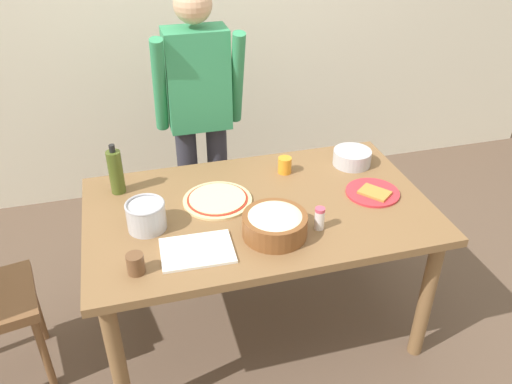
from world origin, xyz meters
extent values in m
plane|color=brown|center=(0.00, 0.00, 0.00)|extent=(8.00, 8.00, 0.00)
cube|color=silver|center=(0.00, 1.60, 1.30)|extent=(5.60, 0.10, 2.60)
cube|color=brown|center=(0.00, 0.00, 0.74)|extent=(1.60, 0.96, 0.04)
cylinder|color=brown|center=(-0.72, -0.40, 0.36)|extent=(0.07, 0.07, 0.72)
cylinder|color=brown|center=(0.72, -0.40, 0.36)|extent=(0.07, 0.07, 0.72)
cylinder|color=brown|center=(-0.72, 0.40, 0.36)|extent=(0.07, 0.07, 0.72)
cylinder|color=brown|center=(0.72, 0.40, 0.36)|extent=(0.07, 0.07, 0.72)
cylinder|color=#2D2D38|center=(-0.23, 0.76, 0.42)|extent=(0.12, 0.12, 0.85)
cylinder|color=#2D2D38|center=(-0.05, 0.76, 0.42)|extent=(0.12, 0.12, 0.85)
cube|color=#338C59|center=(-0.14, 0.76, 1.12)|extent=(0.34, 0.20, 0.55)
cylinder|color=#338C59|center=(-0.35, 0.71, 1.12)|extent=(0.07, 0.21, 0.55)
cylinder|color=#338C59|center=(0.07, 0.71, 1.12)|extent=(0.07, 0.21, 0.55)
sphere|color=tan|center=(-0.14, 0.76, 1.52)|extent=(0.20, 0.20, 0.20)
cylinder|color=brown|center=(-1.05, -0.14, 0.23)|extent=(0.04, 0.04, 0.45)
cylinder|color=brown|center=(-1.11, 0.19, 0.23)|extent=(0.04, 0.04, 0.45)
cylinder|color=beige|center=(-0.18, 0.09, 0.77)|extent=(0.33, 0.33, 0.01)
cylinder|color=#B22D1E|center=(-0.18, 0.09, 0.77)|extent=(0.29, 0.29, 0.00)
cylinder|color=beige|center=(-0.18, 0.09, 0.78)|extent=(0.27, 0.27, 0.00)
cylinder|color=red|center=(0.56, -0.04, 0.77)|extent=(0.26, 0.26, 0.01)
cube|color=#CC8438|center=(0.56, -0.06, 0.78)|extent=(0.17, 0.17, 0.01)
cylinder|color=brown|center=(0.01, -0.23, 0.81)|extent=(0.28, 0.28, 0.10)
ellipsoid|color=beige|center=(0.01, -0.23, 0.85)|extent=(0.25, 0.25, 0.05)
cylinder|color=#B7B7BC|center=(0.59, 0.26, 0.80)|extent=(0.20, 0.20, 0.08)
cylinder|color=#47561E|center=(-0.63, 0.31, 0.87)|extent=(0.07, 0.07, 0.22)
cylinder|color=black|center=(-0.63, 0.31, 1.00)|extent=(0.03, 0.03, 0.04)
cylinder|color=#B7B7BC|center=(-0.52, -0.03, 0.82)|extent=(0.17, 0.17, 0.12)
torus|color=#A5A5AD|center=(-0.52, -0.03, 0.88)|extent=(0.17, 0.17, 0.01)
cylinder|color=orange|center=(0.21, 0.27, 0.80)|extent=(0.07, 0.07, 0.08)
cylinder|color=brown|center=(-0.59, -0.32, 0.80)|extent=(0.07, 0.07, 0.08)
cylinder|color=white|center=(0.21, -0.23, 0.81)|extent=(0.04, 0.04, 0.09)
cylinder|color=#D84C66|center=(0.21, -0.23, 0.86)|extent=(0.04, 0.04, 0.02)
cube|color=white|center=(-0.34, -0.26, 0.77)|extent=(0.31, 0.23, 0.01)
camera|label=1|loc=(-0.55, -1.96, 2.13)|focal=36.73mm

